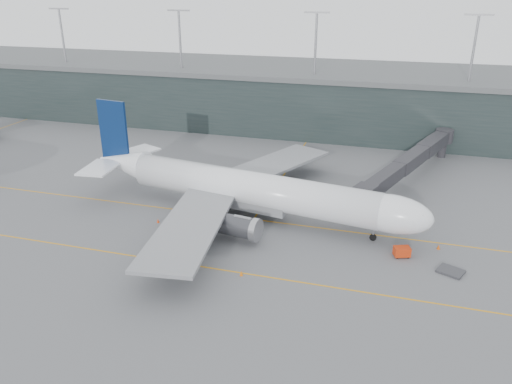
# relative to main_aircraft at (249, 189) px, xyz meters

# --- Properties ---
(ground) EXTENTS (320.00, 320.00, 0.00)m
(ground) POSITION_rel_main_aircraft_xyz_m (-3.92, 2.71, -4.66)
(ground) COLOR #5A5A5F
(ground) RESTS_ON ground
(taxiline_a) EXTENTS (160.00, 0.25, 0.02)m
(taxiline_a) POSITION_rel_main_aircraft_xyz_m (-3.92, -1.29, -4.65)
(taxiline_a) COLOR orange
(taxiline_a) RESTS_ON ground
(taxiline_b) EXTENTS (160.00, 0.25, 0.02)m
(taxiline_b) POSITION_rel_main_aircraft_xyz_m (-3.92, -17.29, -4.65)
(taxiline_b) COLOR orange
(taxiline_b) RESTS_ON ground
(taxiline_lead_main) EXTENTS (0.25, 60.00, 0.02)m
(taxiline_lead_main) POSITION_rel_main_aircraft_xyz_m (1.08, 22.71, -4.65)
(taxiline_lead_main) COLOR orange
(taxiline_lead_main) RESTS_ON ground
(terminal) EXTENTS (240.00, 36.00, 29.00)m
(terminal) POSITION_rel_main_aircraft_xyz_m (-3.92, 60.71, 2.96)
(terminal) COLOR #1E292A
(terminal) RESTS_ON ground
(main_aircraft) EXTENTS (59.14, 55.00, 16.61)m
(main_aircraft) POSITION_rel_main_aircraft_xyz_m (0.00, 0.00, 0.00)
(main_aircraft) COLOR white
(main_aircraft) RESTS_ON ground
(jet_bridge) EXTENTS (16.66, 44.46, 6.24)m
(jet_bridge) POSITION_rel_main_aircraft_xyz_m (23.59, 24.44, 0.01)
(jet_bridge) COLOR #29282D
(jet_bridge) RESTS_ON ground
(gse_cart) EXTENTS (2.53, 2.06, 1.49)m
(gse_cart) POSITION_rel_main_aircraft_xyz_m (24.33, -6.97, -3.83)
(gse_cart) COLOR red
(gse_cart) RESTS_ON ground
(baggage_dolly) EXTENTS (3.95, 3.63, 0.32)m
(baggage_dolly) POSITION_rel_main_aircraft_xyz_m (30.66, -9.41, -4.47)
(baggage_dolly) COLOR #313136
(baggage_dolly) RESTS_ON ground
(uld_a) EXTENTS (2.43, 2.07, 1.98)m
(uld_a) POSITION_rel_main_aircraft_xyz_m (-10.06, 11.52, -3.62)
(uld_a) COLOR #37373C
(uld_a) RESTS_ON ground
(uld_b) EXTENTS (2.00, 1.69, 1.65)m
(uld_b) POSITION_rel_main_aircraft_xyz_m (-5.80, 14.08, -3.79)
(uld_b) COLOR #37373C
(uld_b) RESTS_ON ground
(uld_c) EXTENTS (1.97, 1.69, 1.59)m
(uld_c) POSITION_rel_main_aircraft_xyz_m (-2.37, 12.33, -3.83)
(uld_c) COLOR #37373C
(uld_c) RESTS_ON ground
(cone_nose) EXTENTS (0.47, 0.47, 0.75)m
(cone_nose) POSITION_rel_main_aircraft_xyz_m (29.39, -3.23, -4.28)
(cone_nose) COLOR #D5500B
(cone_nose) RESTS_ON ground
(cone_wing_stbd) EXTENTS (0.44, 0.44, 0.71)m
(cone_wing_stbd) POSITION_rel_main_aircraft_xyz_m (4.36, -17.89, -4.31)
(cone_wing_stbd) COLOR orange
(cone_wing_stbd) RESTS_ON ground
(cone_wing_port) EXTENTS (0.49, 0.49, 0.79)m
(cone_wing_port) POSITION_rel_main_aircraft_xyz_m (4.11, 13.35, -4.27)
(cone_wing_port) COLOR red
(cone_wing_port) RESTS_ON ground
(cone_tail) EXTENTS (0.41, 0.41, 0.66)m
(cone_tail) POSITION_rel_main_aircraft_xyz_m (-13.23, -6.65, -4.33)
(cone_tail) COLOR red
(cone_tail) RESTS_ON ground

